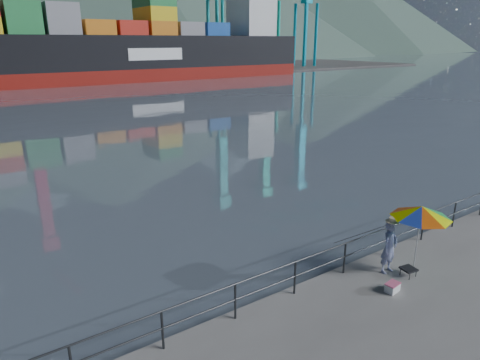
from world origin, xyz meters
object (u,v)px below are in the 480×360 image
at_px(cooler_bag, 392,288).
at_px(beach_umbrella, 421,212).
at_px(container_ship, 152,46).
at_px(fisherman, 389,247).

bearing_deg(cooler_bag, beach_umbrella, 6.61).
xyz_separation_m(cooler_bag, container_ship, (23.92, 71.18, 5.68)).
relative_size(fisherman, beach_umbrella, 0.77).
height_order(beach_umbrella, cooler_bag, beach_umbrella).
bearing_deg(cooler_bag, container_ship, 65.03).
distance_m(cooler_bag, container_ship, 75.31).
bearing_deg(container_ship, beach_umbrella, -107.57).
bearing_deg(beach_umbrella, container_ship, 72.43).
relative_size(beach_umbrella, cooler_bag, 5.26).
distance_m(fisherman, beach_umbrella, 1.41).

